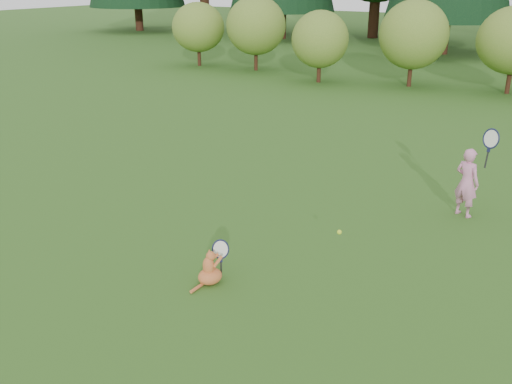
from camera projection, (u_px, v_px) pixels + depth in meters
The scene contains 5 objects.
ground at pixel (211, 257), 7.49m from camera, with size 100.00×100.00×0.00m, color #315718.
shrub_row at pixel (460, 47), 17.33m from camera, with size 28.00×3.00×2.80m, color #597D27, non-canonical shape.
child at pixel (468, 181), 8.60m from camera, with size 0.63×0.42×1.61m.
cat at pixel (210, 266), 6.81m from camera, with size 0.44×0.64×0.59m.
tennis_ball at pixel (339, 232), 6.80m from camera, with size 0.06×0.06×0.06m.
Camera 1 is at (4.00, -5.39, 3.49)m, focal length 40.00 mm.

